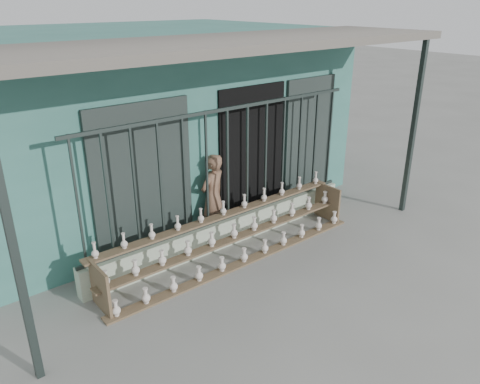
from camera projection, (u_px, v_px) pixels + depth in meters
ground at (284, 276)px, 6.75m from camera, size 60.00×60.00×0.00m
workshop_building at (136, 114)px, 9.16m from camera, size 7.40×6.60×3.21m
parapet_wall at (228, 230)px, 7.59m from camera, size 5.00×0.20×0.45m
security_fence at (228, 165)px, 7.16m from camera, size 5.00×0.04×1.80m
shelf_rack at (234, 236)px, 7.12m from camera, size 4.50×0.68×0.85m
elderly_woman at (213, 197)px, 7.61m from camera, size 0.61×0.49×1.45m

